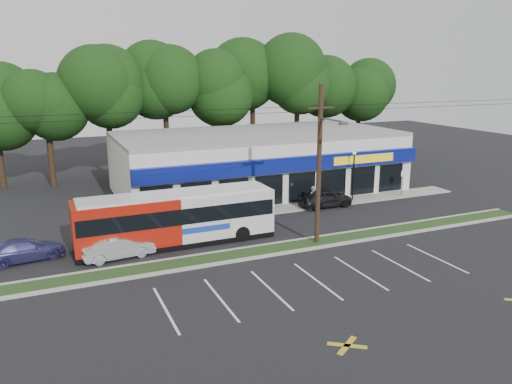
{
  "coord_description": "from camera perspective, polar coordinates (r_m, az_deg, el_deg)",
  "views": [
    {
      "loc": [
        -12.6,
        -25.08,
        10.92
      ],
      "look_at": [
        0.52,
        5.0,
        2.73
      ],
      "focal_mm": 35.0,
      "sensor_mm": 36.0,
      "label": 1
    }
  ],
  "objects": [
    {
      "name": "ground",
      "position": [
        30.12,
        2.93,
        -7.26
      ],
      "size": [
        120.0,
        120.0,
        0.0
      ],
      "primitive_type": "plane",
      "color": "black",
      "rests_on": "ground"
    },
    {
      "name": "grass_strip",
      "position": [
        30.93,
        2.1,
        -6.55
      ],
      "size": [
        40.0,
        1.6,
        0.12
      ],
      "primitive_type": "cube",
      "color": "#203716",
      "rests_on": "ground"
    },
    {
      "name": "curb_south",
      "position": [
        30.22,
        2.8,
        -7.04
      ],
      "size": [
        40.0,
        0.25,
        0.14
      ],
      "primitive_type": "cube",
      "color": "#9E9E93",
      "rests_on": "ground"
    },
    {
      "name": "curb_north",
      "position": [
        31.65,
        1.43,
        -6.04
      ],
      "size": [
        40.0,
        0.25,
        0.14
      ],
      "primitive_type": "cube",
      "color": "#9E9E93",
      "rests_on": "ground"
    },
    {
      "name": "sidewalk",
      "position": [
        39.87,
        3.61,
        -1.83
      ],
      "size": [
        32.0,
        2.2,
        0.1
      ],
      "primitive_type": "cube",
      "color": "#9E9E93",
      "rests_on": "ground"
    },
    {
      "name": "strip_mall",
      "position": [
        45.57,
        0.26,
        3.56
      ],
      "size": [
        25.0,
        12.55,
        5.3
      ],
      "color": "silver",
      "rests_on": "ground"
    },
    {
      "name": "utility_pole",
      "position": [
        30.74,
        7.02,
        3.59
      ],
      "size": [
        50.0,
        2.77,
        10.0
      ],
      "color": "black",
      "rests_on": "ground"
    },
    {
      "name": "lamp_post",
      "position": [
        42.11,
        11.09,
        2.45
      ],
      "size": [
        0.3,
        0.3,
        4.25
      ],
      "color": "black",
      "rests_on": "ground"
    },
    {
      "name": "sign_post",
      "position": [
        45.15,
        16.43,
        1.47
      ],
      "size": [
        0.45,
        0.1,
        2.23
      ],
      "color": "#59595E",
      "rests_on": "ground"
    },
    {
      "name": "tree_line",
      "position": [
        53.77,
        -5.66,
        11.28
      ],
      "size": [
        46.76,
        6.76,
        11.83
      ],
      "color": "black",
      "rests_on": "ground"
    },
    {
      "name": "metrobus",
      "position": [
        31.84,
        -9.09,
        -2.84
      ],
      "size": [
        12.55,
        2.74,
        3.37
      ],
      "rotation": [
        0.0,
        0.0,
        0.01
      ],
      "color": "#A3170C",
      "rests_on": "ground"
    },
    {
      "name": "car_dark",
      "position": [
        40.45,
        7.93,
        -0.69
      ],
      "size": [
        4.41,
        1.84,
        1.49
      ],
      "primitive_type": "imported",
      "rotation": [
        0.0,
        0.0,
        1.55
      ],
      "color": "black",
      "rests_on": "ground"
    },
    {
      "name": "car_silver",
      "position": [
        30.57,
        -15.5,
        -6.07
      ],
      "size": [
        4.32,
        1.94,
        1.38
      ],
      "primitive_type": "imported",
      "rotation": [
        0.0,
        0.0,
        1.69
      ],
      "color": "#A2A3AA",
      "rests_on": "ground"
    },
    {
      "name": "car_blue",
      "position": [
        32.12,
        -24.91,
        -6.0
      ],
      "size": [
        4.68,
        2.48,
        1.29
      ],
      "primitive_type": "imported",
      "rotation": [
        0.0,
        0.0,
        1.73
      ],
      "color": "navy",
      "rests_on": "ground"
    },
    {
      "name": "pedestrian_a",
      "position": [
        36.93,
        1.47,
        -1.9
      ],
      "size": [
        0.67,
        0.54,
        1.6
      ],
      "primitive_type": "imported",
      "rotation": [
        0.0,
        0.0,
        3.45
      ],
      "color": "silver",
      "rests_on": "ground"
    },
    {
      "name": "pedestrian_b",
      "position": [
        40.13,
        6.47,
        -0.56
      ],
      "size": [
        1.02,
        0.89,
        1.76
      ],
      "primitive_type": "imported",
      "rotation": [
        0.0,
        0.0,
        2.84
      ],
      "color": "silver",
      "rests_on": "ground"
    }
  ]
}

